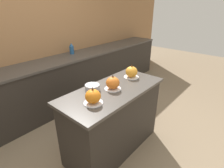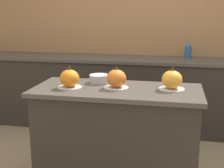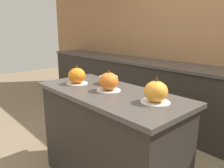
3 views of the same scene
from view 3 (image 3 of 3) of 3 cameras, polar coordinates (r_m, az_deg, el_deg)
The scene contains 7 objects.
wall_back at distance 3.16m, azimuth 24.49°, elevation 10.72°, with size 8.00×0.06×2.50m.
kitchen_island at distance 1.94m, azimuth -0.80°, elevation -14.44°, with size 1.35×0.61×0.88m.
back_counter at distance 3.00m, azimuth 20.37°, elevation -4.50°, with size 6.00×0.60×0.91m.
pumpkin_cake_left at distance 2.01m, azimuth -9.16°, elevation 2.05°, with size 0.20×0.20×0.18m.
pumpkin_cake_center at distance 1.76m, azimuth -0.87°, elevation 0.54°, with size 0.20×0.20×0.18m.
pumpkin_cake_right at distance 1.50m, azimuth 11.39°, elevation -2.11°, with size 0.20×0.20×0.19m.
mixing_bowl at distance 2.00m, azimuth -0.92°, elevation 1.05°, with size 0.17×0.17×0.07m.
Camera 3 is at (1.28, -1.12, 1.37)m, focal length 35.00 mm.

